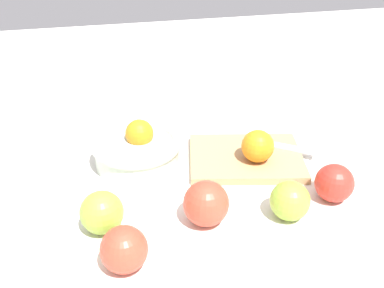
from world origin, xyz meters
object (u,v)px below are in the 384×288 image
(cutting_board, at_px, (246,158))
(apple_front_left, at_px, (102,212))
(orange_on_board, at_px, (258,146))
(knife, at_px, (271,143))
(apple_front_right, at_px, (334,183))
(apple_front_center, at_px, (206,203))
(bowl, at_px, (137,149))
(apple_front_right_2, at_px, (290,201))
(apple_front_left_2, at_px, (124,249))

(cutting_board, distance_m, apple_front_left, 0.35)
(orange_on_board, xyz_separation_m, apple_front_left, (-0.33, -0.13, -0.01))
(knife, bearing_deg, apple_front_right, -75.42)
(apple_front_left, distance_m, apple_front_center, 0.18)
(bowl, relative_size, apple_front_left, 2.53)
(apple_front_left, height_order, apple_front_right_2, apple_front_left)
(knife, distance_m, apple_front_left, 0.42)
(bowl, bearing_deg, apple_front_center, -66.42)
(knife, relative_size, apple_front_left, 1.83)
(bowl, bearing_deg, knife, -3.28)
(knife, xyz_separation_m, apple_front_left_2, (-0.35, -0.28, 0.02))
(apple_front_right_2, bearing_deg, knife, 76.34)
(bowl, height_order, apple_front_center, bowl)
(cutting_board, distance_m, apple_front_right_2, 0.20)
(orange_on_board, xyz_separation_m, apple_front_right_2, (0.00, -0.17, -0.01))
(apple_front_right_2, bearing_deg, bowl, 135.75)
(bowl, xyz_separation_m, apple_front_left_2, (-0.05, -0.29, 0.00))
(cutting_board, relative_size, knife, 1.75)
(apple_front_center, distance_m, apple_front_right_2, 0.15)
(apple_front_right, bearing_deg, cutting_board, 126.00)
(cutting_board, bearing_deg, apple_front_center, -127.56)
(cutting_board, relative_size, apple_front_left_2, 3.21)
(orange_on_board, height_order, apple_front_right, orange_on_board)
(apple_front_right, relative_size, apple_front_right_2, 1.02)
(apple_front_center, bearing_deg, orange_on_board, 44.99)
(knife, height_order, apple_front_left_2, apple_front_left_2)
(orange_on_board, distance_m, apple_front_right, 0.17)
(knife, height_order, apple_front_left, apple_front_left)
(apple_front_right, bearing_deg, knife, 104.58)
(apple_front_left_2, relative_size, apple_front_right, 1.02)
(orange_on_board, relative_size, apple_front_right_2, 0.95)
(knife, bearing_deg, apple_front_left_2, -141.68)
(bowl, relative_size, knife, 1.38)
(orange_on_board, height_order, apple_front_center, orange_on_board)
(bowl, height_order, apple_front_left_2, bowl)
(apple_front_right, distance_m, apple_front_right_2, 0.11)
(apple_front_center, bearing_deg, apple_front_right, 2.59)
(apple_front_left, xyz_separation_m, apple_front_right, (0.43, -0.01, -0.00))
(apple_front_left, bearing_deg, knife, 25.48)
(apple_front_left, bearing_deg, cutting_board, 26.33)
(knife, bearing_deg, apple_front_right_2, -103.66)
(apple_front_left, bearing_deg, orange_on_board, 21.53)
(orange_on_board, bearing_deg, apple_front_right, -52.95)
(bowl, bearing_deg, apple_front_left_2, -100.49)
(apple_front_left, distance_m, apple_front_right_2, 0.33)
(apple_front_right, xyz_separation_m, apple_front_right_2, (-0.10, -0.03, -0.00))
(bowl, relative_size, apple_front_right_2, 2.65)
(bowl, height_order, cutting_board, bowl)
(cutting_board, xyz_separation_m, apple_front_center, (-0.13, -0.17, 0.03))
(apple_front_left, height_order, apple_front_right, apple_front_left)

